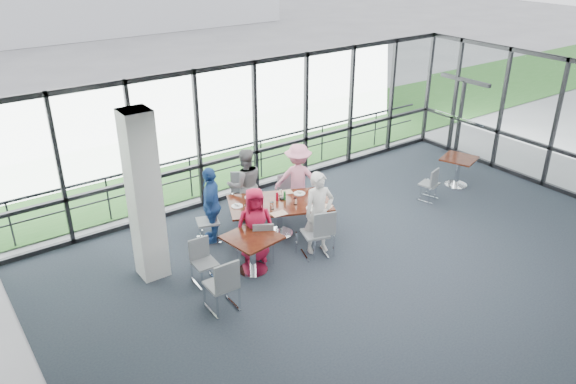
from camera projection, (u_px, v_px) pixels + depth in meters
floor at (404, 284)px, 10.28m from camera, size 12.00×10.00×0.02m
ceiling at (422, 116)px, 8.90m from camera, size 12.00×10.00×0.04m
wall_left at (49, 343)px, 6.43m from camera, size 0.10×10.00×3.20m
curtain_wall_back at (255, 128)px, 13.26m from camera, size 12.00×0.10×3.20m
exit_door at (460, 118)px, 15.73m from camera, size 0.12×1.60×2.10m
structural_column at (144, 197)px, 9.90m from camera, size 0.50×0.50×3.20m
apron at (171, 135)px, 17.62m from camera, size 80.00×70.00×0.02m
grass_strip at (201, 153)px, 16.14m from camera, size 80.00×5.00×0.01m
guard_rail at (244, 163)px, 14.17m from camera, size 12.00×0.06×0.06m
main_table at (280, 207)px, 11.66m from camera, size 2.38×1.90×0.75m
side_table_left at (252, 242)px, 10.38m from camera, size 1.02×1.02×0.75m
side_table_right at (459, 163)px, 13.88m from camera, size 0.98×0.98×0.75m
diner_near_left at (255, 225)px, 10.73m from camera, size 0.86×0.72×1.51m
diner_near_right at (319, 213)px, 10.97m from camera, size 0.70×0.57×1.69m
diner_far_left at (245, 185)px, 12.19m from camera, size 0.92×0.71×1.66m
diner_far_right at (298, 179)px, 12.52m from camera, size 1.17×1.07×1.63m
diner_end at (211, 205)px, 11.36m from camera, size 0.99×1.08×1.63m
chair_main_nl at (255, 243)px, 10.75m from camera, size 0.57×0.57×0.86m
chair_main_nr at (315, 233)px, 10.96m from camera, size 0.60×0.60×0.97m
chair_main_fl at (251, 195)px, 12.52m from camera, size 0.67×0.67×0.99m
chair_main_fr at (292, 194)px, 12.75m from camera, size 0.50×0.50×0.83m
chair_main_end at (208, 221)px, 11.49m from camera, size 0.55×0.55×0.90m
chair_spare_la at (221, 285)px, 9.39m from camera, size 0.49×0.49×0.99m
chair_spare_lb at (205, 263)px, 10.11m from camera, size 0.43×0.43×0.84m
chair_spare_r at (429, 184)px, 13.24m from camera, size 0.50×0.50×0.82m
plate_nl at (252, 213)px, 11.14m from camera, size 0.27×0.27×0.01m
plate_nr at (313, 208)px, 11.35m from camera, size 0.28×0.28×0.01m
plate_fl at (251, 197)px, 11.81m from camera, size 0.26×0.26×0.01m
plate_fr at (299, 193)px, 11.97m from camera, size 0.25×0.25×0.01m
plate_end at (237, 206)px, 11.43m from camera, size 0.24×0.24×0.01m
tumbler_a at (272, 206)px, 11.30m from camera, size 0.08×0.08×0.15m
tumbler_b at (295, 201)px, 11.48m from camera, size 0.07×0.07×0.15m
tumbler_c at (280, 192)px, 11.88m from camera, size 0.06×0.06×0.13m
tumbler_d at (246, 207)px, 11.28m from camera, size 0.06×0.06×0.13m
menu_a at (279, 214)px, 11.15m from camera, size 0.33×0.25×0.00m
menu_b at (325, 206)px, 11.45m from camera, size 0.30×0.34×0.00m
menu_c at (285, 192)px, 12.04m from camera, size 0.36×0.30×0.00m
condiment_caddy at (282, 199)px, 11.72m from camera, size 0.10×0.07×0.04m
ketchup_bottle at (277, 196)px, 11.66m from camera, size 0.06×0.06×0.18m
green_bottle at (285, 196)px, 11.67m from camera, size 0.05×0.05×0.20m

